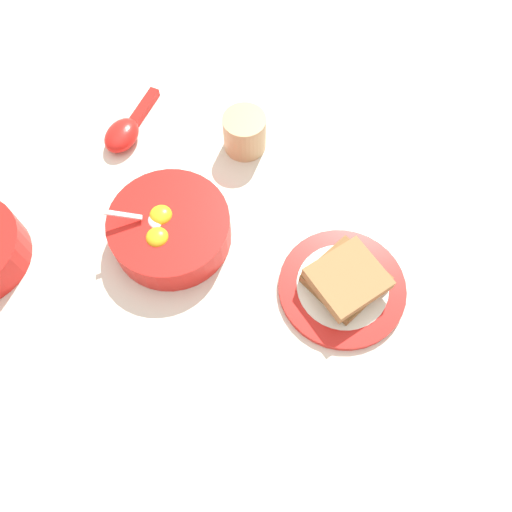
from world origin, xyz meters
The scene contains 6 objects.
ground_plane centered at (0.00, 0.00, 0.00)m, with size 3.00×3.00×0.00m, color silver.
egg_bowl centered at (-0.03, -0.05, 0.03)m, with size 0.18×0.18×0.08m.
toast_plate centered at (-0.22, -0.23, 0.01)m, with size 0.18×0.18×0.01m.
toast_sandwich centered at (-0.22, -0.24, 0.03)m, with size 0.12×0.12×0.04m.
soup_spoon centered at (0.19, -0.05, 0.01)m, with size 0.12×0.14×0.03m.
drinking_cup centered at (0.08, -0.22, 0.03)m, with size 0.07×0.07×0.07m.
Camera 1 is at (-0.40, 0.00, 0.68)m, focal length 35.00 mm.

